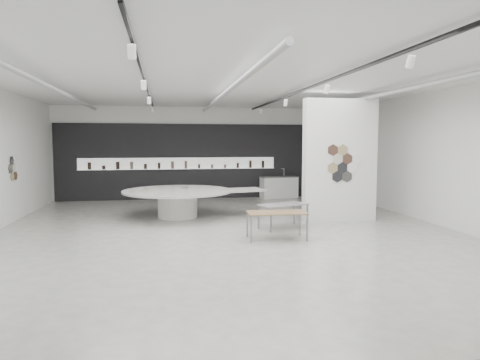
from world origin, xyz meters
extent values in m
cube|color=#AFAFA5|center=(0.00, 0.00, -0.01)|extent=(12.00, 14.00, 0.01)
cube|color=silver|center=(0.00, 0.00, 3.80)|extent=(12.00, 14.00, 0.01)
cube|color=white|center=(0.00, 7.00, 1.90)|extent=(12.00, 0.01, 3.80)
cube|color=white|center=(0.00, -7.00, 1.90)|extent=(12.00, 0.01, 3.80)
cube|color=white|center=(6.00, 0.00, 1.90)|extent=(0.01, 14.00, 3.80)
cylinder|color=#939396|center=(-4.20, 0.50, 3.62)|extent=(0.12, 12.00, 0.12)
cylinder|color=#939396|center=(0.00, 0.50, 3.62)|extent=(0.12, 12.00, 0.12)
cylinder|color=#939396|center=(4.20, 0.50, 3.62)|extent=(0.12, 12.00, 0.12)
cube|color=black|center=(-2.00, 0.00, 3.70)|extent=(0.05, 13.00, 0.06)
cylinder|color=white|center=(-2.00, -5.00, 3.52)|extent=(0.11, 0.18, 0.21)
cylinder|color=white|center=(-2.00, -1.70, 3.52)|extent=(0.11, 0.18, 0.21)
cylinder|color=white|center=(-2.00, 1.60, 3.52)|extent=(0.11, 0.18, 0.21)
cylinder|color=white|center=(-2.00, 4.90, 3.52)|extent=(0.11, 0.18, 0.21)
cube|color=black|center=(2.00, 0.00, 3.70)|extent=(0.05, 13.00, 0.06)
cylinder|color=white|center=(2.00, -5.00, 3.52)|extent=(0.11, 0.18, 0.21)
cylinder|color=white|center=(2.00, -1.70, 3.52)|extent=(0.11, 0.18, 0.21)
cylinder|color=white|center=(2.00, 1.60, 3.52)|extent=(0.11, 0.18, 0.21)
cylinder|color=white|center=(2.00, 4.90, 3.52)|extent=(0.11, 0.18, 0.21)
cylinder|color=#9A895E|center=(-5.97, 2.50, 1.35)|extent=(0.03, 0.28, 0.28)
cylinder|color=#4E3227|center=(-5.97, 2.76, 1.35)|extent=(0.03, 0.28, 0.28)
cylinder|color=#BCB6A1|center=(-5.97, 2.63, 1.58)|extent=(0.03, 0.28, 0.28)
cylinder|color=black|center=(-5.97, 2.37, 1.58)|extent=(0.03, 0.28, 0.28)
cylinder|color=black|center=(-5.97, 2.50, 1.81)|extent=(0.03, 0.28, 0.28)
cylinder|color=white|center=(-5.97, 2.76, 1.81)|extent=(0.03, 0.28, 0.28)
cube|color=black|center=(0.00, 6.94, 1.55)|extent=(11.80, 0.10, 3.10)
cube|color=white|center=(-1.00, 6.87, 1.48)|extent=(8.00, 0.06, 0.46)
cube|color=white|center=(-1.00, 6.81, 1.25)|extent=(8.00, 0.18, 0.02)
cylinder|color=black|center=(-4.53, 6.81, 1.41)|extent=(0.13, 0.13, 0.29)
cylinder|color=black|center=(-3.99, 6.81, 1.34)|extent=(0.13, 0.13, 0.15)
cylinder|color=black|center=(-3.44, 6.81, 1.42)|extent=(0.14, 0.14, 0.30)
cylinder|color=brown|center=(-2.90, 6.81, 1.41)|extent=(0.12, 0.12, 0.29)
cylinder|color=black|center=(-2.36, 6.81, 1.37)|extent=(0.12, 0.12, 0.21)
cylinder|color=black|center=(-1.81, 6.81, 1.39)|extent=(0.10, 0.10, 0.25)
cylinder|color=brown|center=(-1.27, 6.81, 1.42)|extent=(0.12, 0.12, 0.30)
cylinder|color=brown|center=(-0.73, 6.81, 1.42)|extent=(0.10, 0.10, 0.31)
cylinder|color=black|center=(-0.19, 6.81, 1.35)|extent=(0.09, 0.09, 0.17)
cylinder|color=brown|center=(0.36, 6.81, 1.35)|extent=(0.10, 0.10, 0.16)
cylinder|color=brown|center=(0.90, 6.81, 1.34)|extent=(0.09, 0.09, 0.15)
cylinder|color=black|center=(1.44, 6.81, 1.37)|extent=(0.09, 0.09, 0.21)
cylinder|color=black|center=(1.99, 6.81, 1.42)|extent=(0.11, 0.11, 0.31)
cylinder|color=black|center=(2.53, 6.81, 1.41)|extent=(0.11, 0.11, 0.29)
cube|color=white|center=(3.50, 1.00, 1.80)|extent=(2.20, 0.35, 3.60)
cylinder|color=black|center=(3.50, 0.81, 1.60)|extent=(0.34, 0.03, 0.34)
cylinder|color=white|center=(3.80, 0.81, 1.60)|extent=(0.34, 0.03, 0.34)
cylinder|color=#9A895E|center=(3.20, 0.81, 1.60)|extent=(0.34, 0.03, 0.34)
cylinder|color=#4E3227|center=(3.65, 0.81, 1.86)|extent=(0.34, 0.03, 0.34)
cylinder|color=#BCB6A1|center=(3.35, 0.81, 1.86)|extent=(0.34, 0.03, 0.34)
cylinder|color=black|center=(3.65, 0.81, 1.34)|extent=(0.34, 0.03, 0.34)
cylinder|color=black|center=(3.35, 0.81, 1.34)|extent=(0.34, 0.03, 0.34)
cylinder|color=white|center=(3.95, 0.81, 1.86)|extent=(0.34, 0.03, 0.34)
cylinder|color=#9A895E|center=(3.50, 0.81, 2.12)|extent=(0.34, 0.03, 0.34)
cylinder|color=#4E3227|center=(3.20, 0.81, 2.12)|extent=(0.34, 0.03, 0.34)
cylinder|color=white|center=(-1.21, 2.44, 0.40)|extent=(1.45, 1.45, 0.80)
cylinder|color=#AFAEA5|center=(-1.21, 2.44, 0.83)|extent=(4.01, 4.01, 0.06)
cube|color=#AFAEA5|center=(0.73, 2.37, 0.83)|extent=(1.67, 1.23, 0.05)
cube|color=#9A895E|center=(-2.13, 2.25, 0.86)|extent=(0.27, 0.21, 0.01)
cube|color=#4E3227|center=(-0.96, 3.08, 0.86)|extent=(0.27, 0.21, 0.01)
cube|color=olive|center=(1.05, -1.01, 0.65)|extent=(1.44, 0.77, 0.03)
cube|color=slate|center=(0.37, -1.29, 0.32)|extent=(0.04, 0.04, 0.63)
cube|color=slate|center=(0.40, -0.66, 0.32)|extent=(0.04, 0.04, 0.63)
cube|color=slate|center=(1.70, -1.36, 0.32)|extent=(0.04, 0.04, 0.63)
cube|color=slate|center=(1.73, -0.72, 0.32)|extent=(0.04, 0.04, 0.63)
cube|color=gray|center=(1.57, 0.24, 0.65)|extent=(1.45, 1.08, 0.03)
cube|color=slate|center=(1.10, -0.26, 0.32)|extent=(0.05, 0.05, 0.64)
cube|color=slate|center=(0.89, 0.28, 0.32)|extent=(0.05, 0.05, 0.64)
cube|color=slate|center=(2.24, 0.19, 0.32)|extent=(0.05, 0.05, 0.64)
cube|color=slate|center=(2.03, 0.73, 0.32)|extent=(0.05, 0.05, 0.64)
cube|color=white|center=(3.16, 6.53, 0.43)|extent=(1.60, 0.78, 0.87)
cube|color=gray|center=(3.16, 6.53, 0.88)|extent=(1.65, 0.82, 0.03)
cylinder|color=silver|center=(3.43, 6.72, 1.07)|extent=(0.03, 0.03, 0.35)
cylinder|color=silver|center=(3.36, 6.71, 1.23)|extent=(0.16, 0.04, 0.02)
camera|label=1|loc=(-1.60, -10.89, 2.33)|focal=32.00mm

